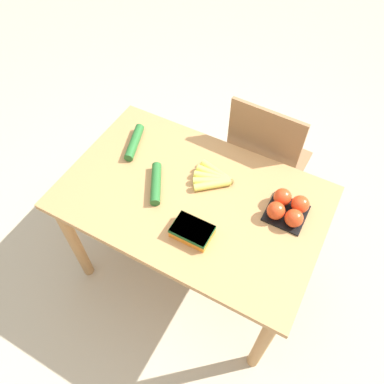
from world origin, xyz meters
TOP-DOWN VIEW (x-y plane):
  - ground_plane at (0.00, 0.00)m, footprint 12.00×12.00m
  - dining_table at (0.00, 0.00)m, footprint 1.21×0.77m
  - chair at (0.17, 0.57)m, footprint 0.43×0.42m
  - banana_bunch at (0.05, 0.13)m, footprint 0.19×0.19m
  - tomato_pack at (0.41, 0.11)m, footprint 0.17×0.17m
  - carrot_bag at (0.10, -0.18)m, footprint 0.17×0.12m
  - cucumber_near at (-0.17, -0.03)m, footprint 0.15×0.22m
  - cucumber_far at (-0.41, 0.14)m, footprint 0.11×0.23m

SIDE VIEW (x-z plane):
  - ground_plane at x=0.00m, z-range 0.00..0.00m
  - chair at x=0.17m, z-range 0.01..0.99m
  - dining_table at x=0.00m, z-range 0.26..1.01m
  - banana_bunch at x=0.05m, z-range 0.75..0.78m
  - cucumber_near at x=-0.17m, z-range 0.75..0.79m
  - cucumber_far at x=-0.41m, z-range 0.75..0.79m
  - carrot_bag at x=0.10m, z-range 0.75..0.80m
  - tomato_pack at x=0.41m, z-range 0.75..0.84m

